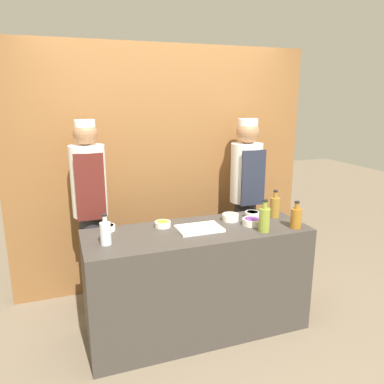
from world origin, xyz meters
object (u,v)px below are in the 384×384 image
object	(u,v)px
sauce_bowl_brown	(108,228)
bottle_clear	(106,233)
sauce_bowl_green	(230,217)
bottle_oil	(264,219)
bottle_vinegar	(275,207)
chef_right	(246,194)
sauce_bowl_white	(252,214)
sauce_bowl_yellow	(163,224)
cutting_board	(199,228)
bottle_amber	(296,217)
sauce_bowl_purple	(252,221)
chef_left	(91,208)

from	to	relation	value
sauce_bowl_brown	bottle_clear	size ratio (longest dim) A/B	0.50
sauce_bowl_green	bottle_oil	size ratio (longest dim) A/B	0.54
bottle_vinegar	sauce_bowl_brown	bearing A→B (deg)	174.13
sauce_bowl_brown	chef_right	xyz separation A→B (m)	(1.44, 0.42, 0.04)
sauce_bowl_white	bottle_vinegar	bearing A→B (deg)	-15.80
sauce_bowl_brown	sauce_bowl_green	distance (m)	1.02
sauce_bowl_green	sauce_bowl_yellow	bearing A→B (deg)	175.84
cutting_board	bottle_oil	world-z (taller)	bottle_oil
sauce_bowl_green	bottle_clear	size ratio (longest dim) A/B	0.61
sauce_bowl_yellow	bottle_amber	bearing A→B (deg)	-20.90
sauce_bowl_purple	bottle_oil	world-z (taller)	bottle_oil
sauce_bowl_brown	cutting_board	distance (m)	0.72
bottle_oil	bottle_vinegar	distance (m)	0.39
bottle_oil	chef_right	world-z (taller)	chef_right
sauce_bowl_yellow	sauce_bowl_green	world-z (taller)	sauce_bowl_green
sauce_bowl_yellow	bottle_amber	distance (m)	1.08
chef_left	sauce_bowl_purple	bearing A→B (deg)	-29.29
sauce_bowl_yellow	cutting_board	bearing A→B (deg)	-32.28
sauce_bowl_purple	bottle_vinegar	bearing A→B (deg)	22.43
sauce_bowl_yellow	sauce_bowl_green	bearing A→B (deg)	-4.16
bottle_amber	chef_right	world-z (taller)	chef_right
bottle_amber	sauce_bowl_green	bearing A→B (deg)	140.80
bottle_oil	chef_right	size ratio (longest dim) A/B	0.15
sauce_bowl_yellow	bottle_vinegar	world-z (taller)	bottle_vinegar
sauce_bowl_purple	bottle_clear	size ratio (longest dim) A/B	0.68
sauce_bowl_green	bottle_clear	bearing A→B (deg)	-170.42
sauce_bowl_purple	bottle_amber	xyz separation A→B (m)	(0.30, -0.18, 0.06)
bottle_clear	chef_right	xyz separation A→B (m)	(1.49, 0.71, -0.03)
sauce_bowl_brown	sauce_bowl_green	world-z (taller)	sauce_bowl_green
sauce_bowl_yellow	bottle_clear	bearing A→B (deg)	-155.18
bottle_oil	bottle_amber	xyz separation A→B (m)	(0.28, -0.01, -0.01)
sauce_bowl_yellow	sauce_bowl_white	bearing A→B (deg)	-2.21
cutting_board	chef_right	bearing A→B (deg)	40.85
sauce_bowl_white	bottle_clear	world-z (taller)	bottle_clear
sauce_bowl_brown	bottle_vinegar	xyz separation A→B (m)	(1.42, -0.15, 0.07)
bottle_amber	bottle_clear	distance (m)	1.49
bottle_oil	sauce_bowl_brown	bearing A→B (deg)	159.52
sauce_bowl_green	bottle_vinegar	bearing A→B (deg)	-5.94
sauce_bowl_white	bottle_oil	xyz separation A→B (m)	(-0.08, -0.34, 0.07)
sauce_bowl_white	bottle_oil	distance (m)	0.35
sauce_bowl_purple	bottle_oil	distance (m)	0.18
cutting_board	bottle_amber	bearing A→B (deg)	-16.49
bottle_clear	chef_left	size ratio (longest dim) A/B	0.13
sauce_bowl_green	cutting_board	xyz separation A→B (m)	(-0.33, -0.12, -0.02)
sauce_bowl_brown	sauce_bowl_green	bearing A→B (deg)	-5.85
sauce_bowl_purple	bottle_oil	xyz separation A→B (m)	(0.02, -0.16, 0.07)
sauce_bowl_yellow	chef_left	distance (m)	0.72
sauce_bowl_brown	bottle_vinegar	bearing A→B (deg)	-5.87
sauce_bowl_green	bottle_amber	size ratio (longest dim) A/B	0.63
sauce_bowl_brown	sauce_bowl_purple	xyz separation A→B (m)	(1.13, -0.27, 0.00)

